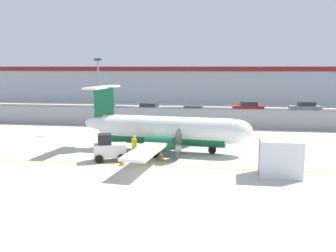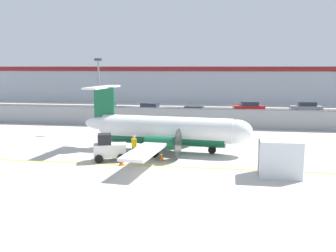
% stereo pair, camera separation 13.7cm
% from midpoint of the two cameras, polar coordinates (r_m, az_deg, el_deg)
% --- Properties ---
extents(ground_plane, '(140.00, 140.00, 0.01)m').
position_cam_midpoint_polar(ground_plane, '(24.47, 1.37, -6.25)').
color(ground_plane, '#BCB7AD').
extents(perimeter_fence, '(98.00, 0.10, 2.10)m').
position_cam_midpoint_polar(perimeter_fence, '(39.88, 4.40, 1.31)').
color(perimeter_fence, gray).
rests_on(perimeter_fence, ground).
extents(parking_lot_strip, '(98.00, 17.00, 0.12)m').
position_cam_midpoint_polar(parking_lot_strip, '(51.39, 5.41, 1.83)').
color(parking_lot_strip, '#38383A').
rests_on(parking_lot_strip, ground).
extents(background_building, '(91.00, 8.10, 6.50)m').
position_cam_midpoint_polar(background_building, '(69.53, 6.41, 6.32)').
color(background_building, '#A8B2BC').
rests_on(background_building, ground).
extents(commuter_airplane, '(13.38, 16.08, 4.92)m').
position_cam_midpoint_polar(commuter_airplane, '(28.64, 0.27, -0.72)').
color(commuter_airplane, white).
rests_on(commuter_airplane, ground).
extents(baggage_tug, '(2.55, 1.93, 1.88)m').
position_cam_midpoint_polar(baggage_tug, '(26.21, -8.81, -3.40)').
color(baggage_tug, silver).
rests_on(baggage_tug, ground).
extents(ground_crew_worker, '(0.48, 0.48, 1.70)m').
position_cam_midpoint_polar(ground_crew_worker, '(26.39, -5.05, -3.03)').
color(ground_crew_worker, '#191E4C').
rests_on(ground_crew_worker, ground).
extents(cargo_container, '(2.44, 2.01, 2.20)m').
position_cam_midpoint_polar(cargo_container, '(23.23, 16.82, -4.67)').
color(cargo_container, silver).
rests_on(cargo_container, ground).
extents(traffic_cone_near_left, '(0.36, 0.36, 0.64)m').
position_cam_midpoint_polar(traffic_cone_near_left, '(27.08, -2.37, -4.08)').
color(traffic_cone_near_left, orange).
rests_on(traffic_cone_near_left, ground).
extents(traffic_cone_near_right, '(0.36, 0.36, 0.64)m').
position_cam_midpoint_polar(traffic_cone_near_right, '(26.05, -0.86, -4.60)').
color(traffic_cone_near_right, orange).
rests_on(traffic_cone_near_right, ground).
extents(traffic_cone_far_left, '(0.36, 0.36, 0.64)m').
position_cam_midpoint_polar(traffic_cone_far_left, '(24.99, -6.96, -5.25)').
color(traffic_cone_far_left, orange).
rests_on(traffic_cone_far_left, ground).
extents(parked_car_0, '(4.36, 2.36, 1.58)m').
position_cam_midpoint_polar(parked_car_0, '(51.06, -9.11, 2.65)').
color(parked_car_0, black).
rests_on(parked_car_0, parking_lot_strip).
extents(parked_car_1, '(4.39, 2.43, 1.58)m').
position_cam_midpoint_polar(parked_car_1, '(49.99, -2.82, 2.62)').
color(parked_car_1, slate).
rests_on(parked_car_1, parking_lot_strip).
extents(parked_car_2, '(4.39, 2.43, 1.58)m').
position_cam_midpoint_polar(parked_car_2, '(46.10, 3.95, 2.07)').
color(parked_car_2, gray).
rests_on(parked_car_2, parking_lot_strip).
extents(parked_car_3, '(4.39, 2.44, 1.58)m').
position_cam_midpoint_polar(parked_car_3, '(53.06, 12.31, 2.79)').
color(parked_car_3, red).
rests_on(parked_car_3, parking_lot_strip).
extents(parked_car_4, '(4.21, 2.03, 1.58)m').
position_cam_midpoint_polar(parked_car_4, '(54.92, 20.39, 2.64)').
color(parked_car_4, gray).
rests_on(parked_car_4, parking_lot_strip).
extents(apron_light_pole, '(0.70, 0.30, 7.27)m').
position_cam_midpoint_polar(apron_light_pole, '(38.02, -10.37, 5.63)').
color(apron_light_pole, slate).
rests_on(apron_light_pole, ground).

